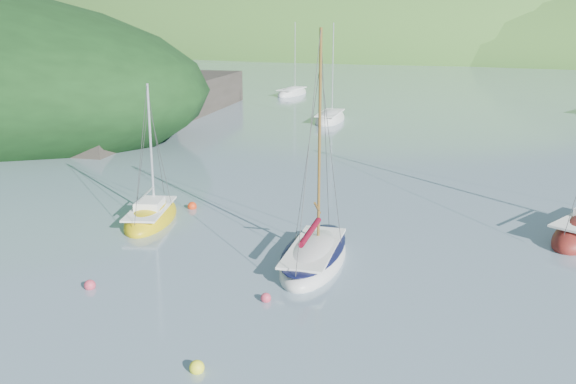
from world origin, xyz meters
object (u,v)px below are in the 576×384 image
at_px(daysailer_white, 314,257).
at_px(distant_sloop_a, 330,119).
at_px(distant_sloop_c, 292,94).
at_px(sailboat_yellow, 151,217).

distance_m(daysailer_white, distant_sloop_a, 36.92).
xyz_separation_m(daysailer_white, distant_sloop_c, (-23.53, 52.68, -0.06)).
bearing_deg(sailboat_yellow, distant_sloop_c, 85.90).
bearing_deg(distant_sloop_c, sailboat_yellow, -72.42).
bearing_deg(distant_sloop_c, distant_sloop_a, -54.60).
height_order(daysailer_white, sailboat_yellow, daysailer_white).
bearing_deg(daysailer_white, sailboat_yellow, 159.48).
relative_size(daysailer_white, distant_sloop_a, 1.02).
bearing_deg(distant_sloop_a, sailboat_yellow, -93.72).
bearing_deg(distant_sloop_a, distant_sloop_c, 115.42).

